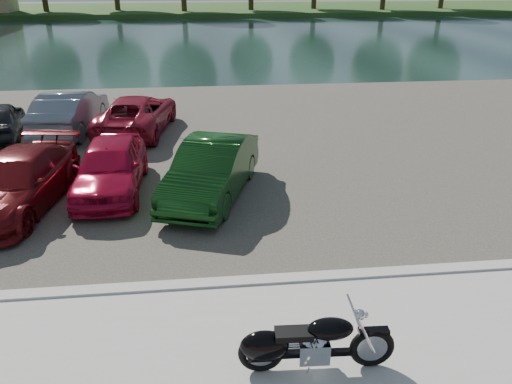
# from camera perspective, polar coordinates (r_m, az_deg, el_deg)

# --- Properties ---
(ground) EXTENTS (200.00, 200.00, 0.00)m
(ground) POSITION_cam_1_polar(r_m,az_deg,el_deg) (8.26, 3.51, -18.32)
(ground) COLOR #595447
(ground) RESTS_ON ground
(kerb) EXTENTS (60.00, 0.30, 0.14)m
(kerb) POSITION_cam_1_polar(r_m,az_deg,el_deg) (9.77, 1.57, -10.16)
(kerb) COLOR beige
(kerb) RESTS_ON ground
(parking_lot) EXTENTS (60.00, 18.00, 0.04)m
(parking_lot) POSITION_cam_1_polar(r_m,az_deg,el_deg) (17.92, -2.28, 6.00)
(parking_lot) COLOR #423B35
(parking_lot) RESTS_ON ground
(river) EXTENTS (120.00, 40.00, 0.00)m
(river) POSITION_cam_1_polar(r_m,az_deg,el_deg) (46.35, -4.97, 17.05)
(river) COLOR #1A2F2C
(river) RESTS_ON ground
(far_bank) EXTENTS (120.00, 24.00, 0.60)m
(far_bank) POSITION_cam_1_polar(r_m,az_deg,el_deg) (78.19, -5.70, 20.06)
(far_bank) COLOR #274B1A
(far_bank) RESTS_ON ground
(motorcycle) EXTENTS (2.33, 0.75, 1.05)m
(motorcycle) POSITION_cam_1_polar(r_m,az_deg,el_deg) (7.65, 5.31, -16.90)
(motorcycle) COLOR black
(motorcycle) RESTS_ON promenade
(car_3) EXTENTS (2.59, 4.96, 1.37)m
(car_3) POSITION_cam_1_polar(r_m,az_deg,el_deg) (13.79, -25.63, 1.04)
(car_3) COLOR #5D0D10
(car_3) RESTS_ON parking_lot
(car_4) EXTENTS (1.69, 4.18, 1.42)m
(car_4) POSITION_cam_1_polar(r_m,az_deg,el_deg) (13.92, -16.30, 2.83)
(car_4) COLOR #AD0B2F
(car_4) RESTS_ON parking_lot
(car_5) EXTENTS (2.91, 4.76, 1.48)m
(car_5) POSITION_cam_1_polar(r_m,az_deg,el_deg) (13.12, -5.11, 2.56)
(car_5) COLOR #0F3911
(car_5) RESTS_ON parking_lot
(car_9) EXTENTS (2.04, 4.80, 1.54)m
(car_9) POSITION_cam_1_polar(r_m,az_deg,el_deg) (19.78, -20.48, 8.63)
(car_9) COLOR slate
(car_9) RESTS_ON parking_lot
(car_10) EXTENTS (2.94, 5.14, 1.35)m
(car_10) POSITION_cam_1_polar(r_m,az_deg,el_deg) (19.15, -13.47, 8.72)
(car_10) COLOR maroon
(car_10) RESTS_ON parking_lot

